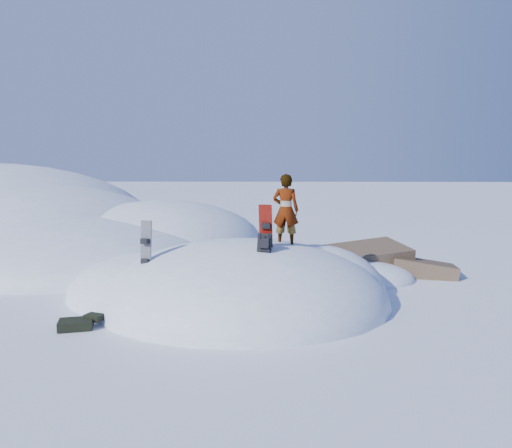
{
  "coord_description": "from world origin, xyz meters",
  "views": [
    {
      "loc": [
        0.56,
        -11.58,
        3.45
      ],
      "look_at": [
        0.31,
        0.3,
        1.86
      ],
      "focal_mm": 35.0,
      "sensor_mm": 36.0,
      "label": 1
    }
  ],
  "objects_px": {
    "snowboard_red": "(266,238)",
    "backpack": "(265,243)",
    "snowboard_dark": "(146,253)",
    "person": "(286,210)"
  },
  "relations": [
    {
      "from": "snowboard_red",
      "to": "backpack",
      "type": "bearing_deg",
      "value": -83.27
    },
    {
      "from": "backpack",
      "to": "person",
      "type": "height_order",
      "value": "person"
    },
    {
      "from": "backpack",
      "to": "person",
      "type": "relative_size",
      "value": 0.28
    },
    {
      "from": "snowboard_dark",
      "to": "backpack",
      "type": "height_order",
      "value": "snowboard_dark"
    },
    {
      "from": "snowboard_red",
      "to": "backpack",
      "type": "distance_m",
      "value": 0.33
    },
    {
      "from": "snowboard_dark",
      "to": "backpack",
      "type": "xyz_separation_m",
      "value": [
        2.67,
        -0.18,
        0.28
      ]
    },
    {
      "from": "snowboard_red",
      "to": "snowboard_dark",
      "type": "distance_m",
      "value": 2.72
    },
    {
      "from": "snowboard_dark",
      "to": "backpack",
      "type": "relative_size",
      "value": 3.18
    },
    {
      "from": "person",
      "to": "snowboard_red",
      "type": "bearing_deg",
      "value": 69.15
    },
    {
      "from": "snowboard_red",
      "to": "person",
      "type": "relative_size",
      "value": 0.93
    }
  ]
}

